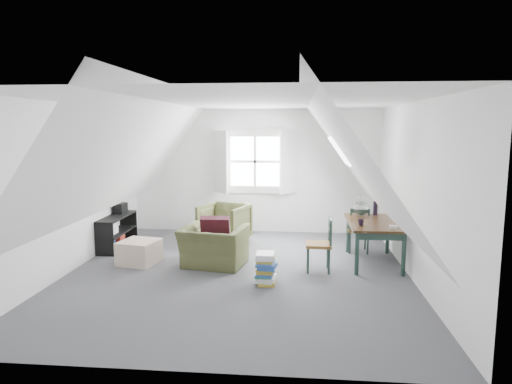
# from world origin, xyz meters

# --- Properties ---
(floor) EXTENTS (5.50, 5.50, 0.00)m
(floor) POSITION_xyz_m (0.00, 0.00, 0.00)
(floor) COLOR #48484C
(floor) RESTS_ON ground
(ceiling) EXTENTS (5.50, 5.50, 0.00)m
(ceiling) POSITION_xyz_m (0.00, 0.00, 2.50)
(ceiling) COLOR white
(ceiling) RESTS_ON wall_back
(wall_back) EXTENTS (5.00, 0.00, 5.00)m
(wall_back) POSITION_xyz_m (0.00, 2.75, 1.25)
(wall_back) COLOR white
(wall_back) RESTS_ON ground
(wall_front) EXTENTS (5.00, 0.00, 5.00)m
(wall_front) POSITION_xyz_m (0.00, -2.75, 1.25)
(wall_front) COLOR white
(wall_front) RESTS_ON ground
(wall_left) EXTENTS (0.00, 5.50, 5.50)m
(wall_left) POSITION_xyz_m (-2.50, 0.00, 1.25)
(wall_left) COLOR white
(wall_left) RESTS_ON ground
(wall_right) EXTENTS (0.00, 5.50, 5.50)m
(wall_right) POSITION_xyz_m (2.50, 0.00, 1.25)
(wall_right) COLOR white
(wall_right) RESTS_ON ground
(slope_left) EXTENTS (3.19, 5.50, 4.48)m
(slope_left) POSITION_xyz_m (-1.55, 0.00, 1.78)
(slope_left) COLOR white
(slope_left) RESTS_ON wall_left
(slope_right) EXTENTS (3.19, 5.50, 4.48)m
(slope_right) POSITION_xyz_m (1.55, 0.00, 1.78)
(slope_right) COLOR white
(slope_right) RESTS_ON wall_right
(dormer_window) EXTENTS (1.71, 0.35, 1.30)m
(dormer_window) POSITION_xyz_m (0.00, 2.68, 1.45)
(dormer_window) COLOR white
(dormer_window) RESTS_ON wall_back
(skylight) EXTENTS (0.35, 0.75, 0.47)m
(skylight) POSITION_xyz_m (1.55, 1.30, 1.75)
(skylight) COLOR white
(skylight) RESTS_ON slope_right
(armchair_near) EXTENTS (1.08, 0.98, 0.62)m
(armchair_near) POSITION_xyz_m (-0.41, 0.34, 0.00)
(armchair_near) COLOR #434826
(armchair_near) RESTS_ON floor
(armchair_far) EXTENTS (1.01, 1.02, 0.73)m
(armchair_far) POSITION_xyz_m (-0.48, 1.75, 0.00)
(armchair_far) COLOR #434826
(armchair_far) RESTS_ON floor
(throw_pillow) EXTENTS (0.46, 0.28, 0.47)m
(throw_pillow) POSITION_xyz_m (-0.41, 0.49, 0.53)
(throw_pillow) COLOR #3C101C
(throw_pillow) RESTS_ON armchair_near
(ottoman) EXTENTS (0.65, 0.65, 0.37)m
(ottoman) POSITION_xyz_m (-1.62, 0.36, 0.18)
(ottoman) COLOR #C2A692
(ottoman) RESTS_ON floor
(dining_table) EXTENTS (0.81, 1.35, 0.67)m
(dining_table) POSITION_xyz_m (2.07, 0.71, 0.58)
(dining_table) COLOR #321E0F
(dining_table) RESTS_ON floor
(demijohn) EXTENTS (0.24, 0.24, 0.34)m
(demijohn) POSITION_xyz_m (1.92, 1.16, 0.81)
(demijohn) COLOR silver
(demijohn) RESTS_ON dining_table
(vase_twigs) EXTENTS (0.07, 0.08, 0.58)m
(vase_twigs) POSITION_xyz_m (2.17, 1.26, 0.80)
(vase_twigs) COLOR black
(vase_twigs) RESTS_ON dining_table
(cup) EXTENTS (0.11, 0.11, 0.09)m
(cup) POSITION_xyz_m (1.82, 0.41, 0.67)
(cup) COLOR black
(cup) RESTS_ON dining_table
(paper_box) EXTENTS (0.13, 0.10, 0.04)m
(paper_box) POSITION_xyz_m (2.27, 0.26, 0.69)
(paper_box) COLOR white
(paper_box) RESTS_ON dining_table
(dining_chair_far) EXTENTS (0.37, 0.37, 0.79)m
(dining_chair_far) POSITION_xyz_m (1.91, 1.34, 0.41)
(dining_chair_far) COLOR brown
(dining_chair_far) RESTS_ON floor
(dining_chair_near) EXTENTS (0.38, 0.38, 0.80)m
(dining_chair_near) POSITION_xyz_m (1.22, 0.24, 0.42)
(dining_chair_near) COLOR brown
(dining_chair_near) RESTS_ON floor
(media_shelf) EXTENTS (0.38, 1.13, 0.58)m
(media_shelf) POSITION_xyz_m (-2.36, 1.20, 0.26)
(media_shelf) COLOR black
(media_shelf) RESTS_ON floor
(electronics_box) EXTENTS (0.20, 0.27, 0.20)m
(electronics_box) POSITION_xyz_m (-2.36, 1.49, 0.66)
(electronics_box) COLOR black
(electronics_box) RESTS_ON media_shelf
(magazine_stack) EXTENTS (0.32, 0.38, 0.43)m
(magazine_stack) POSITION_xyz_m (0.44, -0.40, 0.22)
(magazine_stack) COLOR #B29933
(magazine_stack) RESTS_ON floor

